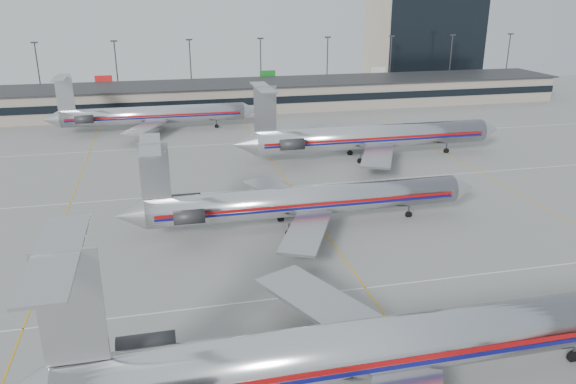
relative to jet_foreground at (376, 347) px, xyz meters
name	(u,v)px	position (x,y,z in m)	size (l,w,h in m)	color
ground	(411,350)	(4.67, 3.98, -3.80)	(260.00, 260.00, 0.00)	gray
apron_markings	(365,288)	(4.67, 13.98, -3.79)	(160.00, 0.15, 0.02)	silver
terminal	(234,96)	(4.67, 101.95, -0.64)	(162.00, 17.00, 6.25)	gray
light_mast_row	(226,65)	(4.67, 115.98, 4.78)	(163.60, 0.40, 15.28)	#38383D
distant_building	(423,40)	(66.67, 131.98, 8.70)	(30.00, 20.00, 25.00)	tan
jet_foreground	(376,347)	(0.00, 0.00, 0.00)	(50.04, 29.47, 13.10)	silver
jet_second_row	(300,201)	(2.27, 29.51, -0.51)	(43.30, 25.50, 11.33)	silver
jet_third_row	(368,137)	(20.37, 55.28, -0.09)	(46.68, 28.71, 12.76)	silver
jet_back_row	(150,115)	(-14.74, 83.42, -0.48)	(41.84, 25.73, 11.44)	silver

